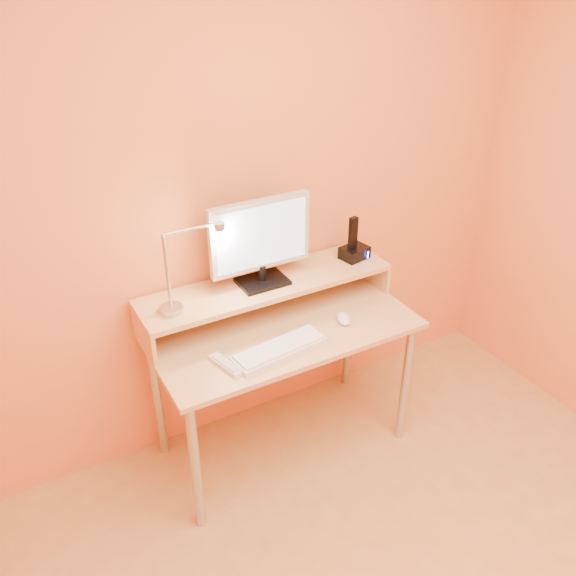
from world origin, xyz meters
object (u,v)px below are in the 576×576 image
phone_dock (354,253)px  mouse (344,319)px  lamp_base (171,309)px  keyboard (279,350)px  remote_control (226,365)px  monitor_panel (260,235)px

phone_dock → mouse: (-0.22, -0.25, -0.17)m
lamp_base → mouse: size_ratio=0.98×
phone_dock → keyboard: (-0.59, -0.31, -0.18)m
mouse → remote_control: (-0.61, -0.04, -0.01)m
mouse → remote_control: size_ratio=0.58×
lamp_base → remote_control: lamp_base is taller
remote_control → phone_dock: bearing=5.0°
monitor_panel → lamp_base: monitor_panel is taller
lamp_base → keyboard: size_ratio=0.24×
remote_control → keyboard: bearing=-18.7°
mouse → monitor_panel: bearing=160.3°
monitor_panel → keyboard: (-0.08, -0.32, -0.39)m
lamp_base → mouse: lamp_base is taller
keyboard → remote_control: 0.24m
lamp_base → phone_dock: phone_dock is taller
monitor_panel → mouse: monitor_panel is taller
monitor_panel → keyboard: size_ratio=1.14×
phone_dock → remote_control: 0.89m
monitor_panel → phone_dock: bearing=-1.1°
lamp_base → phone_dock: 0.95m
phone_dock → lamp_base: bearing=171.0°
keyboard → monitor_panel: bearing=69.3°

